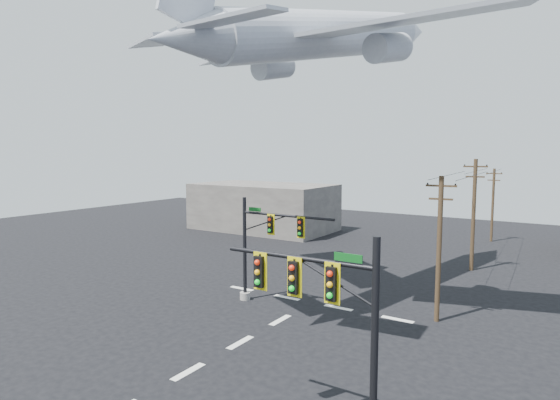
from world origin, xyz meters
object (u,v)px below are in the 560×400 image
Objects in this scene: utility_pole_b at (474,213)px; airliner at (326,36)px; utility_pole_c at (493,203)px; utility_pole_a at (439,246)px; signal_mast_near at (333,327)px; signal_mast_far at (262,247)px.

utility_pole_b is 20.26m from airliner.
utility_pole_a is at bearing -85.36° from utility_pole_c.
signal_mast_near is 1.05× the size of signal_mast_far.
utility_pole_b is 0.35× the size of airliner.
signal_mast_near reaches higher than signal_mast_far.
signal_mast_near is 14.13m from utility_pole_a.
utility_pole_b is at bearing 87.41° from utility_pole_a.
utility_pole_b is 1.16× the size of utility_pole_c.
airliner is (-7.72, 14.28, 13.67)m from signal_mast_near.
signal_mast_near is at bearing -86.28° from utility_pole_c.
signal_mast_far is 0.26× the size of airliner.
airliner reaches higher than utility_pole_a.
signal_mast_far is at bearing 146.26° from airliner.
airliner is (-6.48, -29.11, 13.53)m from utility_pole_c.
utility_pole_b is at bearing 91.15° from signal_mast_near.
airliner reaches higher than utility_pole_b.
signal_mast_far is at bearing -169.71° from utility_pole_a.
airliner reaches higher than utility_pole_c.
signal_mast_near is 21.22m from airliner.
signal_mast_near is at bearing -45.92° from signal_mast_far.
utility_pole_b is (-0.64, 14.09, 0.42)m from utility_pole_a.
utility_pole_a is 29.30m from utility_pole_c.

